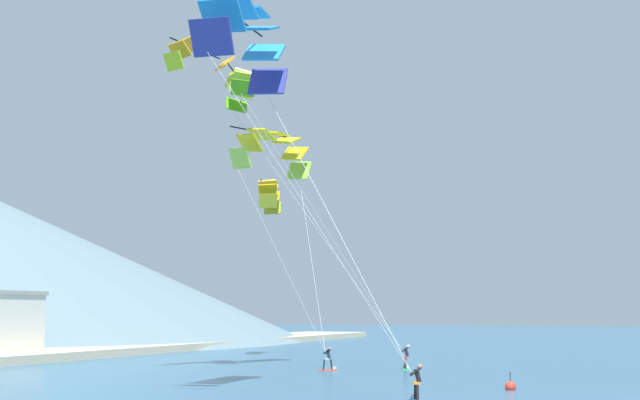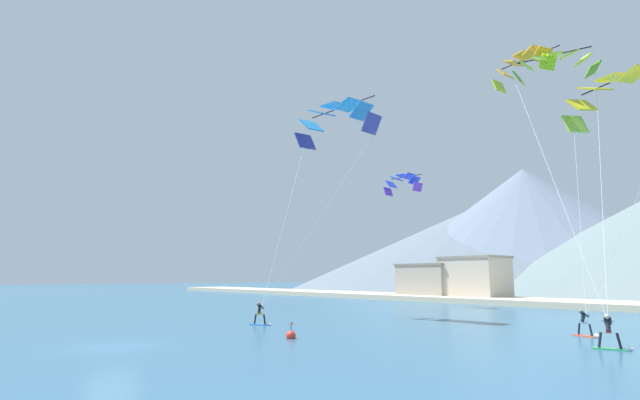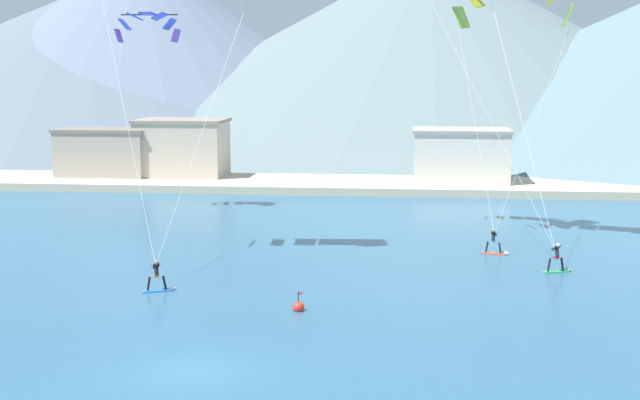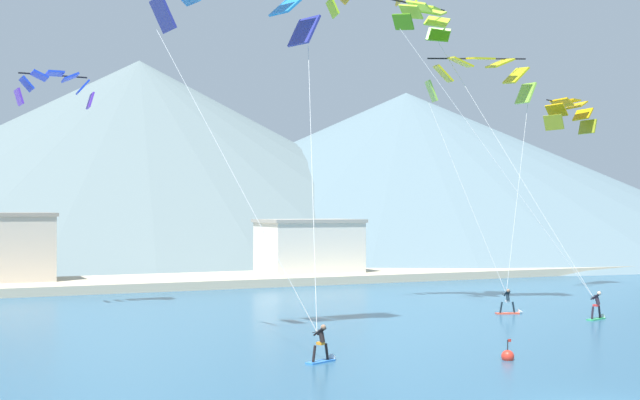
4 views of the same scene
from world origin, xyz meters
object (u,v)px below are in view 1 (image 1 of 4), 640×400
kitesurfer_near_trail (406,362)px  parafoil_kite_near_lead (244,35)px  parafoil_kite_near_trail (244,88)px  parafoil_kite_mid_center (273,148)px  parafoil_kite_distant_high_outer (269,193)px  parafoil_kite_distant_mid_solo (203,56)px  race_marker_buoy (510,387)px  kitesurfer_near_lead (416,390)px  kitesurfer_mid_center (330,364)px

kitesurfer_near_trail → parafoil_kite_near_lead: size_ratio=0.10×
parafoil_kite_near_trail → parafoil_kite_mid_center: parafoil_kite_near_trail is taller
parafoil_kite_distant_high_outer → parafoil_kite_distant_mid_solo: (-20.07, -4.37, 6.35)m
parafoil_kite_mid_center → race_marker_buoy: 26.51m
kitesurfer_near_lead → parafoil_kite_mid_center: 28.58m
kitesurfer_near_lead → parafoil_kite_mid_center: bearing=39.6°
kitesurfer_near_trail → parafoil_kite_distant_mid_solo: bearing=130.1°
kitesurfer_mid_center → race_marker_buoy: bearing=-127.1°
parafoil_kite_near_trail → parafoil_kite_distant_high_outer: bearing=19.0°
parafoil_kite_near_trail → parafoil_kite_mid_center: 5.35m
parafoil_kite_near_lead → parafoil_kite_distant_mid_solo: bearing=36.4°
kitesurfer_mid_center → parafoil_kite_mid_center: (1.00, 4.74, 15.11)m
kitesurfer_mid_center → parafoil_kite_distant_mid_solo: parafoil_kite_distant_mid_solo is taller
race_marker_buoy → kitesurfer_mid_center: bearing=52.9°
parafoil_kite_mid_center → parafoil_kite_distant_high_outer: bearing=25.7°
parafoil_kite_near_trail → parafoil_kite_distant_mid_solo: bearing=155.5°
kitesurfer_near_lead → kitesurfer_mid_center: kitesurfer_near_lead is taller
parafoil_kite_near_lead → parafoil_kite_near_trail: size_ratio=0.92×
kitesurfer_mid_center → parafoil_kite_near_trail: (-3.03, 5.12, 18.61)m
kitesurfer_near_lead → parafoil_kite_distant_high_outer: bearing=34.5°
kitesurfer_near_lead → parafoil_kite_near_lead: 18.57m
parafoil_kite_near_lead → parafoil_kite_mid_center: size_ratio=1.10×
kitesurfer_near_lead → parafoil_kite_distant_high_outer: parafoil_kite_distant_high_outer is taller
parafoil_kite_near_lead → parafoil_kite_mid_center: 21.24m
kitesurfer_mid_center → parafoil_kite_distant_mid_solo: size_ratio=0.30×
kitesurfer_near_lead → parafoil_kite_mid_center: (18.70, 15.50, 15.07)m
parafoil_kite_near_lead → kitesurfer_near_lead: bearing=-82.1°
kitesurfer_near_trail → race_marker_buoy: (-13.33, -9.27, -0.36)m
parafoil_kite_mid_center → kitesurfer_near_lead: bearing=-140.4°
kitesurfer_near_lead → kitesurfer_mid_center: (17.71, 10.76, -0.05)m
kitesurfer_mid_center → parafoil_kite_near_trail: size_ratio=0.09×
kitesurfer_near_trail → parafoil_kite_mid_center: bearing=102.4°
parafoil_kite_mid_center → race_marker_buoy: parafoil_kite_mid_center is taller
parafoil_kite_distant_mid_solo → parafoil_kite_distant_high_outer: bearing=12.3°
kitesurfer_mid_center → parafoil_kite_distant_high_outer: (13.86, 10.94, 13.78)m
parafoil_kite_mid_center → parafoil_kite_distant_high_outer: (12.86, 6.20, -1.33)m
parafoil_kite_mid_center → race_marker_buoy: (-11.33, -18.37, -15.39)m
parafoil_kite_near_lead → parafoil_kite_near_trail: (15.79, 7.86, 1.86)m
kitesurfer_near_trail → parafoil_kite_near_lead: bearing=175.7°
parafoil_kite_distant_high_outer → kitesurfer_near_lead: bearing=-145.5°
kitesurfer_near_trail → parafoil_kite_distant_mid_solo: 24.62m
kitesurfer_near_lead → kitesurfer_mid_center: size_ratio=0.99×
kitesurfer_near_lead → parafoil_kite_near_lead: (-1.11, 8.03, 16.70)m
kitesurfer_mid_center → race_marker_buoy: kitesurfer_mid_center is taller
kitesurfer_near_trail → kitesurfer_mid_center: 5.30m
parafoil_kite_distant_mid_solo → race_marker_buoy: size_ratio=5.88×
race_marker_buoy → kitesurfer_near_trail: bearing=34.8°
kitesurfer_near_lead → kitesurfer_mid_center: 20.72m
parafoil_kite_near_lead → race_marker_buoy: bearing=-52.1°
kitesurfer_mid_center → parafoil_kite_mid_center: parafoil_kite_mid_center is taller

